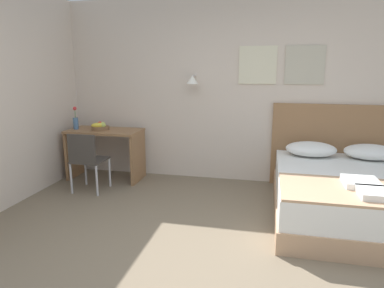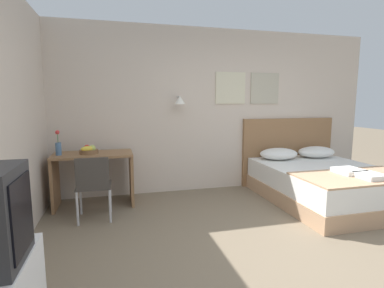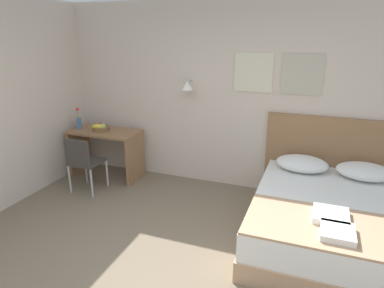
# 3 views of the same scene
# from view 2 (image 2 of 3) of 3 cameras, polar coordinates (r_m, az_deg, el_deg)

# --- Properties ---
(ground_plane) EXTENTS (24.00, 24.00, 0.00)m
(ground_plane) POSITION_cam_2_polar(r_m,az_deg,el_deg) (3.09, 18.98, -21.01)
(ground_plane) COLOR #756651
(wall_back) EXTENTS (5.80, 0.31, 2.65)m
(wall_back) POSITION_cam_2_polar(r_m,az_deg,el_deg) (5.02, 3.44, 6.40)
(wall_back) COLOR beige
(wall_back) RESTS_ON ground_plane
(bed) EXTENTS (1.63, 2.03, 0.51)m
(bed) POSITION_cam_2_polar(r_m,az_deg,el_deg) (4.91, 24.16, -7.08)
(bed) COLOR tan
(bed) RESTS_ON ground_plane
(headboard) EXTENTS (1.75, 0.06, 1.18)m
(headboard) POSITION_cam_2_polar(r_m,az_deg,el_deg) (5.67, 17.76, -1.29)
(headboard) COLOR #8E6642
(headboard) RESTS_ON ground_plane
(pillow_left) EXTENTS (0.65, 0.45, 0.19)m
(pillow_left) POSITION_cam_2_polar(r_m,az_deg,el_deg) (5.22, 16.18, -1.81)
(pillow_left) COLOR white
(pillow_left) RESTS_ON bed
(pillow_right) EXTENTS (0.65, 0.45, 0.19)m
(pillow_right) POSITION_cam_2_polar(r_m,az_deg,el_deg) (5.63, 22.59, -1.41)
(pillow_right) COLOR white
(pillow_right) RESTS_ON bed
(throw_blanket) EXTENTS (1.58, 0.81, 0.02)m
(throw_blanket) POSITION_cam_2_polar(r_m,az_deg,el_deg) (4.42, 29.16, -5.43)
(throw_blanket) COLOR tan
(throw_blanket) RESTS_ON bed
(folded_towel_near_foot) EXTENTS (0.33, 0.34, 0.06)m
(folded_towel_near_foot) POSITION_cam_2_polar(r_m,az_deg,el_deg) (4.50, 27.76, -4.56)
(folded_towel_near_foot) COLOR white
(folded_towel_near_foot) RESTS_ON throw_blanket
(folded_towel_mid_bed) EXTENTS (0.29, 0.32, 0.06)m
(folded_towel_mid_bed) POSITION_cam_2_polar(r_m,az_deg,el_deg) (4.34, 30.82, -5.23)
(folded_towel_mid_bed) COLOR white
(folded_towel_mid_bed) RESTS_ON throw_blanket
(desk) EXTENTS (1.08, 0.56, 0.76)m
(desk) POSITION_cam_2_polar(r_m,az_deg,el_deg) (4.48, -18.19, -4.69)
(desk) COLOR #8E6642
(desk) RESTS_ON ground_plane
(desk_chair) EXTENTS (0.42, 0.42, 0.82)m
(desk_chair) POSITION_cam_2_polar(r_m,az_deg,el_deg) (3.89, -18.28, -7.08)
(desk_chair) COLOR #3D3833
(desk_chair) RESTS_ON ground_plane
(fruit_bowl) EXTENTS (0.26, 0.26, 0.12)m
(fruit_bowl) POSITION_cam_2_polar(r_m,az_deg,el_deg) (4.41, -19.03, -1.15)
(fruit_bowl) COLOR brown
(fruit_bowl) RESTS_ON desk
(flower_vase) EXTENTS (0.08, 0.08, 0.34)m
(flower_vase) POSITION_cam_2_polar(r_m,az_deg,el_deg) (4.42, -24.12, -0.41)
(flower_vase) COLOR #4C7099
(flower_vase) RESTS_ON desk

